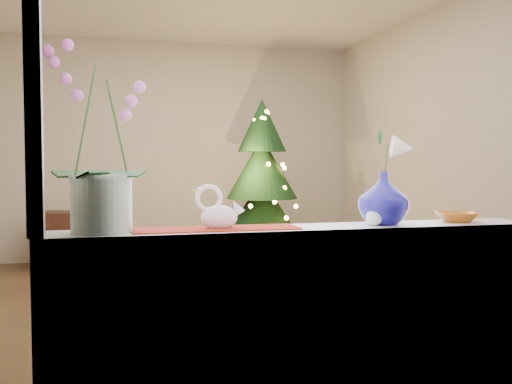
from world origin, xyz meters
TOP-DOWN VIEW (x-y plane):
  - ground at (0.00, 0.00)m, footprint 5.00×5.00m
  - wall_back at (0.00, 2.50)m, footprint 4.50×0.10m
  - wall_front at (0.00, -2.50)m, footprint 4.50×0.10m
  - wall_right at (2.25, 0.00)m, footprint 0.10×5.00m
  - window_apron at (0.00, -2.46)m, footprint 2.20×0.08m
  - windowsill at (0.00, -2.37)m, footprint 2.20×0.26m
  - window_frame at (0.00, -2.47)m, footprint 2.22×0.06m
  - runner at (-0.38, -2.37)m, footprint 0.70×0.20m
  - orchid_pot at (-0.84, -2.36)m, footprint 0.34×0.34m
  - swan at (-0.36, -2.36)m, footprint 0.23×0.17m
  - blue_vase at (0.40, -2.36)m, footprint 0.28×0.28m
  - lily at (0.40, -2.36)m, footprint 0.15×0.09m
  - paperweight at (0.33, -2.41)m, footprint 0.09×0.09m
  - amber_dish at (0.78, -2.36)m, footprint 0.21×0.21m
  - xmas_tree at (0.83, 1.38)m, footprint 1.25×1.25m
  - side_table at (-1.21, 2.01)m, footprint 0.88×0.47m

SIDE VIEW (x-z plane):
  - ground at x=0.00m, z-range 0.00..0.00m
  - side_table at x=-1.21m, z-range 0.00..0.65m
  - window_apron at x=0.00m, z-range 0.00..0.88m
  - windowsill at x=0.00m, z-range 0.88..0.92m
  - runner at x=-0.38m, z-range 0.92..0.93m
  - amber_dish at x=0.78m, z-range 0.92..0.96m
  - xmas_tree at x=0.83m, z-range 0.00..1.90m
  - paperweight at x=0.33m, z-range 0.92..1.00m
  - swan at x=-0.36m, z-range 0.92..1.10m
  - blue_vase at x=0.40m, z-range 0.92..1.20m
  - lily at x=0.40m, z-range 1.20..1.40m
  - orchid_pot at x=-0.84m, z-range 0.92..1.69m
  - wall_back at x=0.00m, z-range 0.00..2.70m
  - wall_front at x=0.00m, z-range 0.00..2.70m
  - wall_right at x=2.25m, z-range 0.00..2.70m
  - window_frame at x=0.00m, z-range 0.90..2.50m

